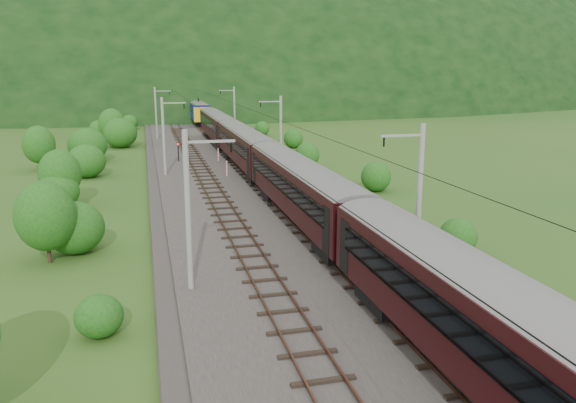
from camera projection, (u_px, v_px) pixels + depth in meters
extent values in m
plane|color=#27541A|center=(309.00, 283.00, 29.89)|extent=(600.00, 600.00, 0.00)
cube|color=#38332D|center=(269.00, 229.00, 39.28)|extent=(14.00, 220.00, 0.30)
cube|color=#522F23|center=(224.00, 227.00, 38.46)|extent=(0.08, 220.00, 0.15)
cube|color=#522F23|center=(245.00, 226.00, 38.80)|extent=(0.08, 220.00, 0.15)
cube|color=black|center=(235.00, 229.00, 38.66)|extent=(2.40, 220.00, 0.12)
cube|color=#522F23|center=(292.00, 223.00, 39.61)|extent=(0.08, 220.00, 0.15)
cube|color=#522F23|center=(311.00, 221.00, 39.95)|extent=(0.08, 220.00, 0.15)
cube|color=black|center=(302.00, 224.00, 39.81)|extent=(2.40, 220.00, 0.12)
cylinder|color=gray|center=(188.00, 212.00, 27.41)|extent=(0.28, 0.28, 8.00)
cube|color=gray|center=(210.00, 142.00, 26.91)|extent=(2.40, 0.12, 0.12)
cylinder|color=black|center=(231.00, 147.00, 27.22)|extent=(0.10, 0.10, 0.50)
cylinder|color=gray|center=(164.00, 137.00, 57.58)|extent=(0.28, 0.28, 8.00)
cube|color=gray|center=(174.00, 103.00, 57.08)|extent=(2.40, 0.12, 0.12)
cylinder|color=black|center=(184.00, 106.00, 57.39)|extent=(0.10, 0.10, 0.50)
cylinder|color=gray|center=(156.00, 113.00, 87.75)|extent=(0.28, 0.28, 8.00)
cube|color=gray|center=(163.00, 91.00, 87.26)|extent=(2.40, 0.12, 0.12)
cylinder|color=black|center=(169.00, 93.00, 87.56)|extent=(0.10, 0.10, 0.50)
cylinder|color=gray|center=(152.00, 102.00, 117.93)|extent=(0.28, 0.28, 8.00)
cube|color=gray|center=(157.00, 85.00, 117.43)|extent=(2.40, 0.12, 0.12)
cylinder|color=black|center=(162.00, 87.00, 117.74)|extent=(0.10, 0.10, 0.50)
cylinder|color=gray|center=(150.00, 95.00, 148.10)|extent=(0.28, 0.28, 8.00)
cube|color=gray|center=(154.00, 82.00, 147.60)|extent=(2.40, 0.12, 0.12)
cylinder|color=black|center=(158.00, 83.00, 147.91)|extent=(0.10, 0.10, 0.50)
cylinder|color=gray|center=(419.00, 198.00, 30.39)|extent=(0.28, 0.28, 8.00)
cube|color=gray|center=(402.00, 136.00, 29.31)|extent=(2.40, 0.12, 0.12)
cylinder|color=black|center=(384.00, 142.00, 29.14)|extent=(0.10, 0.10, 0.50)
cylinder|color=gray|center=(281.00, 133.00, 60.56)|extent=(0.28, 0.28, 8.00)
cube|color=gray|center=(270.00, 102.00, 59.48)|extent=(2.40, 0.12, 0.12)
cylinder|color=black|center=(261.00, 105.00, 59.31)|extent=(0.10, 0.10, 0.50)
cylinder|color=gray|center=(234.00, 112.00, 90.73)|extent=(0.28, 0.28, 8.00)
cube|color=gray|center=(227.00, 90.00, 89.66)|extent=(2.40, 0.12, 0.12)
cylinder|color=black|center=(220.00, 92.00, 89.49)|extent=(0.10, 0.10, 0.50)
cylinder|color=gray|center=(211.00, 101.00, 120.90)|extent=(0.28, 0.28, 8.00)
cube|color=gray|center=(205.00, 85.00, 119.83)|extent=(2.40, 0.12, 0.12)
cylinder|color=black|center=(201.00, 86.00, 119.66)|extent=(0.10, 0.10, 0.50)
cylinder|color=gray|center=(197.00, 95.00, 151.07)|extent=(0.28, 0.28, 8.00)
cube|color=gray|center=(192.00, 82.00, 150.00)|extent=(2.40, 0.12, 0.12)
cylinder|color=black|center=(189.00, 83.00, 149.83)|extent=(0.10, 0.10, 0.50)
cylinder|color=black|center=(232.00, 131.00, 37.10)|extent=(0.03, 198.00, 0.03)
cylinder|color=black|center=(302.00, 129.00, 38.26)|extent=(0.03, 198.00, 0.03)
ellipsoid|color=black|center=(160.00, 92.00, 275.04)|extent=(504.00, 360.00, 244.00)
cube|color=black|center=(496.00, 332.00, 17.75)|extent=(2.93, 22.23, 3.03)
cylinder|color=slate|center=(499.00, 291.00, 17.44)|extent=(2.93, 22.12, 2.93)
cube|color=black|center=(454.00, 326.00, 17.31)|extent=(0.05, 19.56, 1.16)
cube|color=black|center=(537.00, 316.00, 18.03)|extent=(0.05, 19.56, 1.16)
cube|color=black|center=(390.00, 296.00, 25.54)|extent=(2.22, 3.23, 0.91)
cube|color=black|center=(302.00, 187.00, 39.28)|extent=(2.93, 22.23, 3.03)
cylinder|color=slate|center=(302.00, 168.00, 38.97)|extent=(2.93, 22.12, 2.93)
cube|color=black|center=(281.00, 183.00, 38.84)|extent=(0.05, 19.56, 1.16)
cube|color=black|center=(322.00, 181.00, 39.56)|extent=(0.05, 19.56, 1.16)
cube|color=black|center=(338.00, 248.00, 32.40)|extent=(2.22, 3.23, 0.91)
cube|color=black|center=(276.00, 192.00, 47.08)|extent=(2.22, 3.23, 0.91)
cube|color=black|center=(245.00, 145.00, 60.81)|extent=(2.93, 22.23, 3.03)
cylinder|color=slate|center=(245.00, 133.00, 60.50)|extent=(2.93, 22.12, 2.93)
cube|color=black|center=(231.00, 142.00, 60.37)|extent=(0.05, 19.56, 1.16)
cube|color=black|center=(258.00, 142.00, 61.09)|extent=(0.05, 19.56, 1.16)
cube|color=black|center=(259.00, 176.00, 53.93)|extent=(2.22, 3.23, 0.91)
cube|color=black|center=(234.00, 153.00, 68.61)|extent=(2.22, 3.23, 0.91)
cube|color=black|center=(218.00, 125.00, 82.35)|extent=(2.93, 22.23, 3.03)
cylinder|color=slate|center=(218.00, 116.00, 82.03)|extent=(2.93, 22.12, 2.93)
cube|color=black|center=(208.00, 123.00, 81.91)|extent=(0.05, 19.56, 1.16)
cube|color=black|center=(228.00, 123.00, 82.62)|extent=(0.05, 19.56, 1.16)
cube|color=black|center=(226.00, 145.00, 75.46)|extent=(2.22, 3.23, 0.91)
cube|color=black|center=(212.00, 133.00, 90.14)|extent=(2.22, 3.23, 0.91)
cube|color=navy|center=(197.00, 110.00, 112.45)|extent=(2.93, 18.19, 3.03)
cylinder|color=slate|center=(197.00, 103.00, 112.14)|extent=(2.93, 18.10, 2.93)
cube|color=black|center=(190.00, 108.00, 112.01)|extent=(0.05, 16.01, 1.16)
cube|color=black|center=(205.00, 108.00, 112.72)|extent=(0.05, 16.01, 1.16)
cube|color=black|center=(201.00, 123.00, 106.90)|extent=(2.22, 3.23, 0.91)
cube|color=black|center=(195.00, 117.00, 118.91)|extent=(2.22, 3.23, 0.91)
cube|color=gold|center=(194.00, 108.00, 120.88)|extent=(2.99, 0.50, 2.73)
cube|color=gold|center=(202.00, 115.00, 104.11)|extent=(2.99, 0.50, 2.73)
cube|color=black|center=(196.00, 99.00, 114.80)|extent=(0.08, 1.60, 0.91)
cylinder|color=red|center=(227.00, 168.00, 57.82)|extent=(0.17, 0.17, 1.58)
cylinder|color=red|center=(218.00, 154.00, 67.25)|extent=(0.17, 0.17, 1.56)
cylinder|color=black|center=(178.00, 153.00, 66.99)|extent=(0.14, 0.14, 1.99)
sphere|color=red|center=(178.00, 144.00, 66.75)|extent=(0.24, 0.24, 0.24)
ellipsoid|color=#195215|center=(99.00, 316.00, 23.69)|extent=(2.05, 2.05, 1.84)
ellipsoid|color=#195215|center=(75.00, 228.00, 34.28)|extent=(3.60, 3.60, 3.24)
ellipsoid|color=#195215|center=(58.00, 191.00, 44.99)|extent=(3.38, 3.38, 3.04)
ellipsoid|color=#195215|center=(87.00, 161.00, 58.22)|extent=(3.88, 3.88, 3.49)
ellipsoid|color=#195215|center=(87.00, 145.00, 67.68)|extent=(4.65, 4.65, 4.19)
ellipsoid|color=#195215|center=(120.00, 133.00, 80.22)|extent=(4.73, 4.73, 4.25)
ellipsoid|color=#195215|center=(100.00, 129.00, 91.16)|extent=(3.34, 3.34, 3.00)
ellipsoid|color=#195215|center=(129.00, 122.00, 104.24)|extent=(3.09, 3.09, 2.78)
ellipsoid|color=#195215|center=(131.00, 118.00, 112.22)|extent=(3.44, 3.44, 3.10)
cylinder|color=black|center=(48.00, 241.00, 32.63)|extent=(0.24, 0.24, 2.65)
ellipsoid|color=#195215|center=(45.00, 216.00, 32.28)|extent=(3.41, 3.41, 4.09)
cylinder|color=black|center=(61.00, 192.00, 45.84)|extent=(0.24, 0.24, 2.60)
ellipsoid|color=#195215|center=(60.00, 174.00, 45.49)|extent=(3.34, 3.34, 4.01)
cylinder|color=black|center=(40.00, 159.00, 62.30)|extent=(0.24, 0.24, 2.72)
ellipsoid|color=#195215|center=(39.00, 145.00, 61.94)|extent=(3.50, 3.50, 4.20)
cylinder|color=black|center=(113.00, 136.00, 82.02)|extent=(0.24, 0.24, 2.99)
ellipsoid|color=#195215|center=(112.00, 124.00, 81.63)|extent=(3.84, 3.84, 4.61)
ellipsoid|color=#195215|center=(458.00, 239.00, 34.03)|extent=(2.32, 2.32, 2.09)
ellipsoid|color=#195215|center=(376.00, 178.00, 51.78)|extent=(2.78, 2.78, 2.50)
ellipsoid|color=#195215|center=(307.00, 156.00, 64.33)|extent=(2.87, 2.87, 2.58)
ellipsoid|color=#195215|center=(293.00, 139.00, 80.09)|extent=(2.76, 2.76, 2.48)
ellipsoid|color=#195215|center=(262.00, 129.00, 94.79)|extent=(2.44, 2.44, 2.20)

